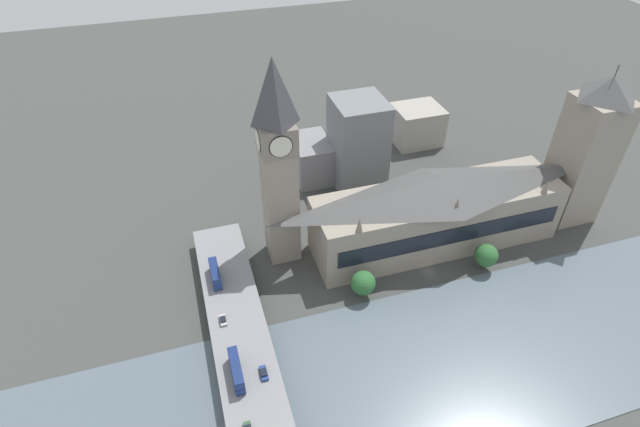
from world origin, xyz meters
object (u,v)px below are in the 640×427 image
at_px(clock_tower, 278,163).
at_px(car_southbound_lead, 264,373).
at_px(parliament_hall, 437,211).
at_px(car_northbound_tail, 223,320).
at_px(road_bridge, 256,406).
at_px(double_decker_bus_mid, 215,273).
at_px(victoria_tower, 586,151).
at_px(double_decker_bus_lead, 236,370).

relative_size(clock_tower, car_southbound_lead, 16.12).
relative_size(parliament_hall, car_northbound_tail, 21.78).
bearing_deg(car_southbound_lead, parliament_hall, -60.30).
distance_m(road_bridge, double_decker_bus_mid, 45.53).
distance_m(road_bridge, car_southbound_lead, 8.50).
height_order(parliament_hall, double_decker_bus_mid, parliament_hall).
height_order(victoria_tower, car_southbound_lead, victoria_tower).
distance_m(parliament_hall, car_southbound_lead, 80.49).
height_order(victoria_tower, double_decker_bus_mid, victoria_tower).
bearing_deg(clock_tower, car_northbound_tail, 139.77).
bearing_deg(car_southbound_lead, clock_tower, -19.23).
xyz_separation_m(victoria_tower, road_bridge, (-47.20, 128.78, -22.55)).
relative_size(parliament_hall, double_decker_bus_lead, 7.23).
relative_size(road_bridge, car_southbound_lead, 32.19).
bearing_deg(victoria_tower, road_bridge, 110.13).
relative_size(clock_tower, victoria_tower, 1.19).
xyz_separation_m(double_decker_bus_lead, car_southbound_lead, (-1.57, -6.67, -2.11)).
bearing_deg(clock_tower, victoria_tower, -95.33).
bearing_deg(clock_tower, car_southbound_lead, 160.77).
distance_m(parliament_hall, double_decker_bus_lead, 85.47).
height_order(double_decker_bus_mid, car_northbound_tail, double_decker_bus_mid).
distance_m(double_decker_bus_lead, car_southbound_lead, 7.17).
height_order(victoria_tower, car_northbound_tail, victoria_tower).
bearing_deg(double_decker_bus_mid, car_southbound_lead, -169.37).
bearing_deg(clock_tower, double_decker_bus_lead, 153.51).
height_order(clock_tower, victoria_tower, clock_tower).
bearing_deg(double_decker_bus_lead, double_decker_bus_mid, 0.68).
distance_m(road_bridge, double_decker_bus_lead, 10.25).
distance_m(double_decker_bus_mid, car_northbound_tail, 17.49).
distance_m(double_decker_bus_lead, car_northbound_tail, 19.02).
relative_size(double_decker_bus_lead, car_northbound_tail, 3.01).
bearing_deg(victoria_tower, clock_tower, 84.67).
bearing_deg(double_decker_bus_lead, clock_tower, -26.49).
distance_m(clock_tower, road_bridge, 68.92).
height_order(parliament_hall, road_bridge, parliament_hall).
height_order(clock_tower, double_decker_bus_lead, clock_tower).
distance_m(parliament_hall, double_decker_bus_mid, 76.94).
height_order(road_bridge, car_southbound_lead, car_southbound_lead).
bearing_deg(double_decker_bus_lead, car_northbound_tail, 2.40).
bearing_deg(road_bridge, car_southbound_lead, -26.62).
distance_m(victoria_tower, road_bridge, 139.00).
relative_size(double_decker_bus_mid, car_northbound_tail, 2.71).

